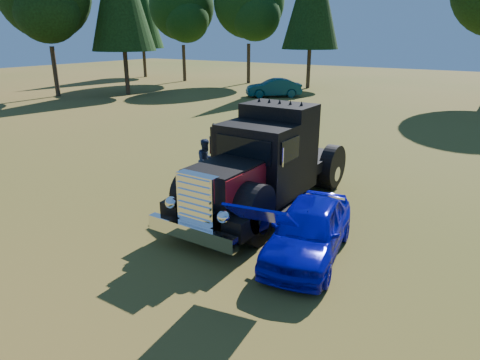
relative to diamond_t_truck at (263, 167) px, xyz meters
name	(u,v)px	position (x,y,z in m)	size (l,w,h in m)	color
ground	(198,236)	(-0.45, -2.54, -1.28)	(120.00, 120.00, 0.00)	#3E5118
diamond_t_truck	(263,167)	(0.00, 0.00, 0.00)	(3.31, 7.16, 3.00)	black
hotrod_coupe	(309,229)	(2.32, -1.88, -0.62)	(2.21, 4.27, 1.89)	#0811AF
spectator_near	(220,177)	(-1.39, -0.21, -0.49)	(0.57, 0.38, 1.57)	#1C2D41
spectator_far	(206,161)	(-2.83, 0.95, -0.50)	(0.76, 0.59, 1.55)	#1E2947
distant_teal_car	(274,88)	(-11.25, 20.91, -0.55)	(1.55, 4.44, 1.46)	#0B423E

